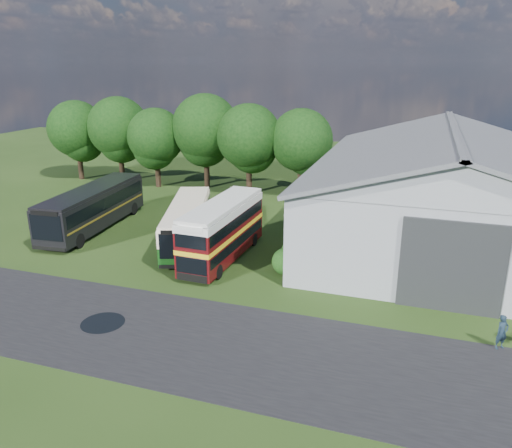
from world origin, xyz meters
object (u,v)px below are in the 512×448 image
(storage_shed, at_px, (448,184))
(bus_green_single, at_px, (187,223))
(bus_maroon_double, at_px, (223,231))
(visitor_a, at_px, (502,332))
(bus_dark_single, at_px, (93,207))

(storage_shed, bearing_deg, bus_green_single, -157.85)
(storage_shed, distance_m, bus_green_single, 19.06)
(storage_shed, bearing_deg, bus_maroon_double, -147.16)
(visitor_a, bearing_deg, storage_shed, 63.47)
(bus_green_single, distance_m, visitor_a, 21.33)
(bus_maroon_double, bearing_deg, bus_green_single, 153.65)
(bus_maroon_double, distance_m, bus_dark_single, 12.30)
(bus_dark_single, distance_m, visitor_a, 29.59)
(bus_green_single, relative_size, bus_maroon_double, 1.19)
(storage_shed, xyz_separation_m, visitor_a, (2.26, -15.16, -3.34))
(storage_shed, relative_size, bus_maroon_double, 2.71)
(bus_green_single, height_order, bus_maroon_double, bus_maroon_double)
(storage_shed, xyz_separation_m, bus_dark_single, (-25.97, -6.33, -2.43))
(storage_shed, height_order, visitor_a, storage_shed)
(bus_dark_single, relative_size, visitor_a, 7.23)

